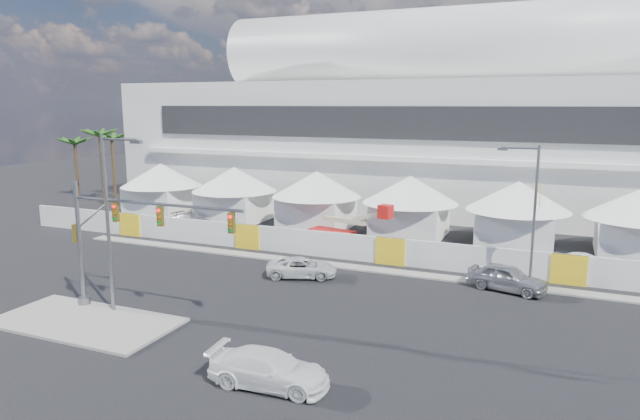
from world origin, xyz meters
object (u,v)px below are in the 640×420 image
at_px(streetlight_median, 111,212).
at_px(streetlight_curb, 531,207).
at_px(sedan_silver, 507,278).
at_px(lot_car_c, 193,220).
at_px(boom_lift, 340,232).
at_px(pickup_curb, 302,268).
at_px(traffic_mast, 112,239).
at_px(lot_car_a, 586,264).
at_px(pickup_near, 269,369).

distance_m(streetlight_median, streetlight_curb, 25.03).
height_order(sedan_silver, streetlight_curb, streetlight_curb).
xyz_separation_m(lot_car_c, boom_lift, (15.48, -1.01, 0.39)).
xyz_separation_m(pickup_curb, traffic_mast, (-6.88, -10.14, 3.58)).
bearing_deg(traffic_mast, streetlight_curb, 32.58).
distance_m(sedan_silver, boom_lift, 15.74).
xyz_separation_m(lot_car_a, boom_lift, (-18.78, 0.89, 0.40)).
xyz_separation_m(streetlight_curb, boom_lift, (-15.15, 6.20, -4.27)).
relative_size(sedan_silver, lot_car_a, 1.28).
distance_m(sedan_silver, pickup_near, 18.64).
relative_size(pickup_near, traffic_mast, 0.46).
relative_size(streetlight_median, boom_lift, 1.27).
bearing_deg(streetlight_median, lot_car_c, 114.82).
relative_size(sedan_silver, pickup_curb, 1.03).
distance_m(sedan_silver, traffic_mast, 23.88).
bearing_deg(streetlight_median, streetlight_curb, 32.95).
distance_m(pickup_curb, streetlight_curb, 15.35).
height_order(lot_car_a, streetlight_median, streetlight_median).
distance_m(pickup_curb, pickup_near, 15.28).
bearing_deg(pickup_curb, lot_car_c, 36.80).
relative_size(sedan_silver, traffic_mast, 0.44).
xyz_separation_m(pickup_curb, streetlight_curb, (14.24, 3.36, 4.64)).
distance_m(pickup_near, streetlight_curb, 20.48).
bearing_deg(streetlight_median, sedan_silver, 32.54).
distance_m(lot_car_a, streetlight_curb, 7.95).
relative_size(sedan_silver, boom_lift, 0.63).
relative_size(lot_car_a, streetlight_curb, 0.42).
bearing_deg(streetlight_median, pickup_curb, 56.60).
height_order(pickup_curb, lot_car_c, pickup_curb).
bearing_deg(boom_lift, lot_car_a, 10.28).
xyz_separation_m(lot_car_a, streetlight_median, (-24.64, -18.92, 5.18)).
relative_size(pickup_near, boom_lift, 0.67).
distance_m(sedan_silver, streetlight_curb, 4.70).
distance_m(lot_car_a, lot_car_c, 34.32).
relative_size(pickup_near, streetlight_median, 0.53).
height_order(lot_car_c, traffic_mast, traffic_mast).
bearing_deg(traffic_mast, boom_lift, 73.12).
height_order(sedan_silver, lot_car_a, sedan_silver).
height_order(pickup_near, lot_car_a, pickup_near).
distance_m(lot_car_a, boom_lift, 18.81).
xyz_separation_m(sedan_silver, lot_car_a, (4.75, 6.23, -0.20)).
relative_size(lot_car_c, streetlight_curb, 0.49).
bearing_deg(pickup_near, sedan_silver, -29.41).
xyz_separation_m(pickup_curb, lot_car_a, (17.88, 8.67, -0.03)).
distance_m(pickup_curb, streetlight_median, 13.31).
bearing_deg(pickup_curb, traffic_mast, 125.45).
distance_m(lot_car_c, streetlight_curb, 31.81).
bearing_deg(pickup_curb, sedan_silver, -99.86).
relative_size(pickup_curb, boom_lift, 0.61).
bearing_deg(sedan_silver, traffic_mast, 136.73).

